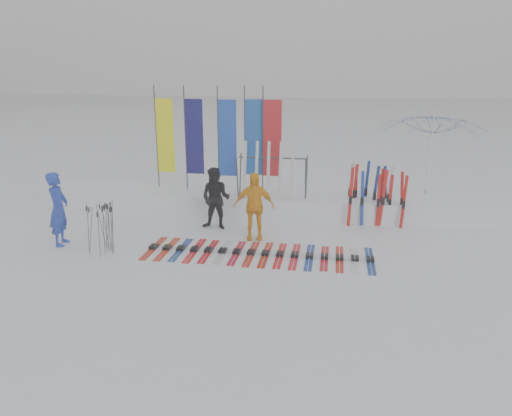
% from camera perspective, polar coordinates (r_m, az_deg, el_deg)
% --- Properties ---
extents(ground, '(120.00, 120.00, 0.00)m').
position_cam_1_polar(ground, '(11.17, -2.32, -7.15)').
color(ground, white).
rests_on(ground, ground).
extents(snow_bank, '(14.00, 1.60, 0.60)m').
position_cam_1_polar(snow_bank, '(15.36, 1.03, 0.60)').
color(snow_bank, white).
rests_on(snow_bank, ground).
extents(person_blue, '(0.56, 0.75, 1.87)m').
position_cam_1_polar(person_blue, '(13.38, -21.64, -0.10)').
color(person_blue, '#1D36AB').
rests_on(person_blue, ground).
extents(person_black, '(0.91, 0.75, 1.72)m').
position_cam_1_polar(person_black, '(13.73, -4.62, 1.08)').
color(person_black, black).
rests_on(person_black, ground).
extents(person_yellow, '(1.09, 0.58, 1.77)m').
position_cam_1_polar(person_yellow, '(12.85, -0.25, 0.21)').
color(person_yellow, '#FDAB10').
rests_on(person_yellow, ground).
extents(tent_canopy, '(3.62, 3.68, 3.02)m').
position_cam_1_polar(tent_canopy, '(16.72, 19.28, 5.22)').
color(tent_canopy, white).
rests_on(tent_canopy, ground).
extents(ski_row, '(5.45, 1.70, 0.07)m').
position_cam_1_polar(ski_row, '(12.05, 0.31, -5.18)').
color(ski_row, '#B5210E').
rests_on(ski_row, ground).
extents(pole_cluster, '(0.71, 0.74, 1.25)m').
position_cam_1_polar(pole_cluster, '(12.57, -16.96, -2.27)').
color(pole_cluster, '#595B60').
rests_on(pole_cluster, ground).
extents(feather_flags, '(3.97, 0.32, 3.20)m').
position_cam_1_polar(feather_flags, '(15.44, -4.00, 8.02)').
color(feather_flags, '#383A3F').
rests_on(feather_flags, ground).
extents(ski_rack, '(2.04, 0.80, 1.23)m').
position_cam_1_polar(ski_rack, '(14.68, 1.87, 4.22)').
color(ski_rack, '#383A3F').
rests_on(ski_rack, ground).
extents(upright_skis, '(1.54, 1.10, 1.69)m').
position_cam_1_polar(upright_skis, '(14.70, 13.44, 1.42)').
color(upright_skis, red).
rests_on(upright_skis, ground).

